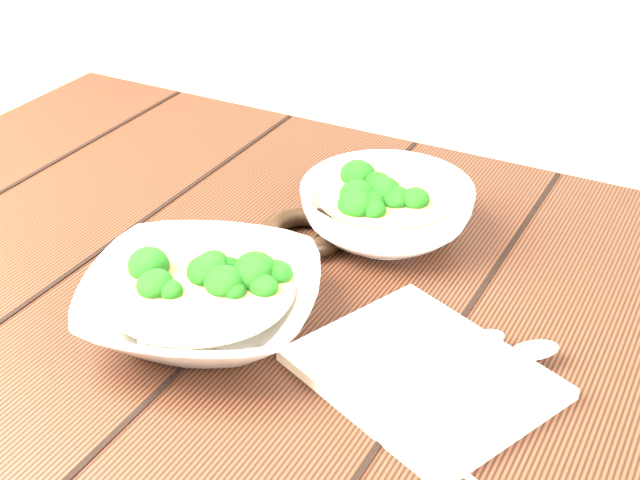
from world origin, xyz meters
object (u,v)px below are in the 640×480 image
soup_bowl_front (202,301)px  trivet (304,233)px  table (287,379)px  napkin (423,374)px  soup_bowl_back (386,209)px

soup_bowl_front → trivet: 0.19m
table → napkin: (0.18, -0.06, 0.13)m
soup_bowl_front → trivet: (0.01, 0.19, -0.02)m
soup_bowl_back → napkin: bearing=-58.1°
trivet → napkin: trivet is taller
soup_bowl_back → trivet: size_ratio=2.26×
soup_bowl_front → napkin: (0.22, 0.03, -0.02)m
trivet → soup_bowl_front: bearing=-93.1°
soup_bowl_back → table: bearing=-106.5°
trivet → napkin: (0.21, -0.16, -0.01)m
soup_bowl_front → table: bearing=66.8°
napkin → soup_bowl_back: bearing=144.8°
trivet → table: bearing=-72.9°
soup_bowl_back → napkin: (0.14, -0.22, -0.03)m
soup_bowl_front → soup_bowl_back: 0.26m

